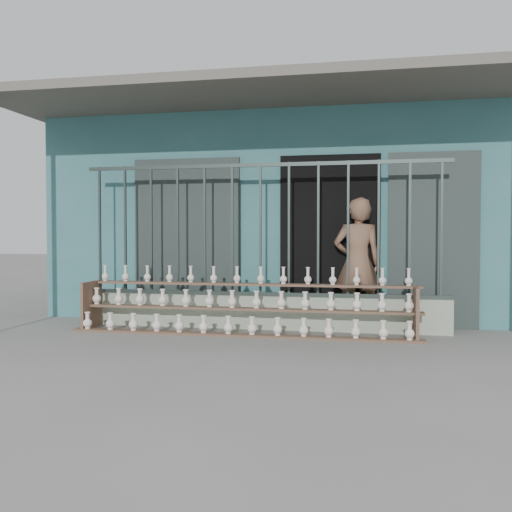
# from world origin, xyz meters

# --- Properties ---
(ground) EXTENTS (60.00, 60.00, 0.00)m
(ground) POSITION_xyz_m (0.00, 0.00, 0.00)
(ground) COLOR slate
(workshop_building) EXTENTS (7.40, 6.60, 3.21)m
(workshop_building) POSITION_xyz_m (0.00, 4.23, 1.62)
(workshop_building) COLOR #33686C
(workshop_building) RESTS_ON ground
(parapet_wall) EXTENTS (5.00, 0.20, 0.45)m
(parapet_wall) POSITION_xyz_m (0.00, 1.30, 0.23)
(parapet_wall) COLOR #9CAB93
(parapet_wall) RESTS_ON ground
(security_fence) EXTENTS (5.00, 0.04, 1.80)m
(security_fence) POSITION_xyz_m (-0.00, 1.30, 1.35)
(security_fence) COLOR #283330
(security_fence) RESTS_ON parapet_wall
(shelf_rack) EXTENTS (4.50, 0.68, 0.85)m
(shelf_rack) POSITION_xyz_m (-0.13, 0.88, 0.36)
(shelf_rack) COLOR brown
(shelf_rack) RESTS_ON ground
(elderly_woman) EXTENTS (0.72, 0.54, 1.78)m
(elderly_woman) POSITION_xyz_m (1.29, 1.61, 0.89)
(elderly_woman) COLOR brown
(elderly_woman) RESTS_ON ground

